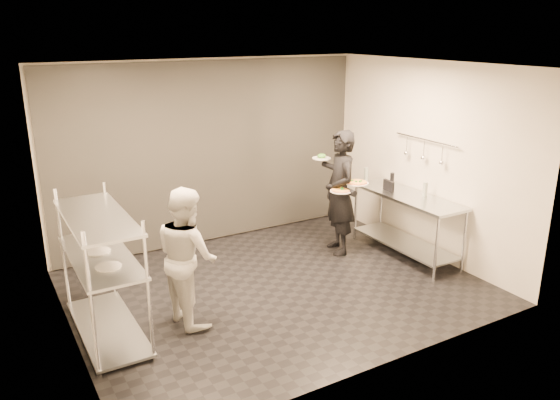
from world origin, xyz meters
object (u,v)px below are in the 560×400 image
pizza_plate_near (341,190)px  pizza_plate_far (357,182)px  chef (187,256)px  pos_monitor (389,186)px  pass_rack (102,268)px  waiter (340,193)px  bottle_dark (392,180)px  bottle_green (366,175)px  salad_plate (322,157)px  bottle_clear (425,190)px  prep_counter (407,214)px

pizza_plate_near → pizza_plate_far: pizza_plate_far is taller
chef → pos_monitor: 3.36m
pass_rack → waiter: (3.55, 0.59, 0.15)m
pizza_plate_near → bottle_dark: (0.98, 0.05, 0.01)m
bottle_green → bottle_dark: size_ratio=1.13×
salad_plate → bottle_dark: size_ratio=1.29×
chef → pizza_plate_near: 2.61m
salad_plate → pos_monitor: size_ratio=1.24×
pizza_plate_near → bottle_green: (0.78, 0.41, 0.02)m
pizza_plate_near → bottle_clear: bottle_clear is taller
bottle_clear → salad_plate: bearing=132.9°
waiter → pass_rack: bearing=-65.7°
pos_monitor → bottle_green: bottle_green is taller
waiter → bottle_dark: (0.85, -0.15, 0.11)m
pos_monitor → bottle_dark: size_ratio=1.04×
prep_counter → bottle_dark: bottle_dark is taller
waiter → pizza_plate_near: (-0.13, -0.19, 0.10)m
waiter → bottle_green: (0.65, 0.21, 0.12)m
salad_plate → chef: bearing=-156.5°
bottle_clear → bottle_dark: bearing=95.6°
salad_plate → pos_monitor: bearing=-39.2°
pass_rack → pizza_plate_near: bearing=6.6°
pizza_plate_far → pos_monitor: size_ratio=1.53×
pass_rack → pizza_plate_near: pass_rack is taller
pass_rack → bottle_clear: 4.48m
pizza_plate_far → salad_plate: bearing=118.8°
pass_rack → pos_monitor: (4.21, 0.29, 0.23)m
bottle_dark → prep_counter: bearing=-99.6°
waiter → chef: bearing=-58.8°
pass_rack → bottle_clear: size_ratio=7.40×
chef → pizza_plate_far: bearing=-83.9°
prep_counter → bottle_green: bearing=99.5°
salad_plate → bottle_clear: (1.03, -1.11, -0.37)m
chef → pass_rack: bearing=72.0°
pos_monitor → chef: bearing=-165.1°
pizza_plate_far → salad_plate: 0.65m
chef → salad_plate: size_ratio=5.73×
chef → pos_monitor: bearing=-87.9°
pass_rack → chef: (0.89, -0.19, 0.02)m
pizza_plate_near → pos_monitor: size_ratio=1.39×
prep_counter → pos_monitor: bearing=112.4°
pizza_plate_far → salad_plate: size_ratio=1.24×
salad_plate → bottle_green: (0.76, -0.12, -0.36)m
prep_counter → pizza_plate_near: 1.07m
prep_counter → bottle_clear: bearing=-53.9°
salad_plate → bottle_clear: salad_plate is taller
pizza_plate_near → pass_rack: bearing=-173.4°
chef → pizza_plate_far: size_ratio=4.63×
chef → pos_monitor: chef is taller
chef → salad_plate: chef is taller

